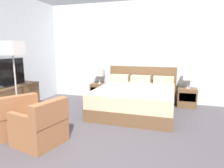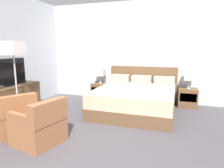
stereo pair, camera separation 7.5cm
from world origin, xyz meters
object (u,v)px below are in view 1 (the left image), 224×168
(dresser, at_px, (14,100))
(armchair_by_window, at_px, (15,119))
(bed, at_px, (135,98))
(table_lamp_right, at_px, (188,76))
(armchair_companion, at_px, (41,127))
(floor_lamp, at_px, (13,54))
(table_lamp_left, at_px, (99,72))
(tv, at_px, (8,73))
(nightstand_left, at_px, (100,91))
(nightstand_right, at_px, (187,97))

(dresser, distance_m, armchair_by_window, 1.11)
(bed, distance_m, table_lamp_right, 1.56)
(armchair_companion, xyz_separation_m, floor_lamp, (-1.11, 0.71, 1.17))
(table_lamp_left, xyz_separation_m, tv, (-1.38, -2.07, 0.18))
(bed, xyz_separation_m, table_lamp_right, (1.25, 0.77, 0.52))
(tv, bearing_deg, table_lamp_left, 56.39)
(bed, bearing_deg, nightstand_left, 148.27)
(armchair_companion, bearing_deg, nightstand_right, 50.96)
(nightstand_right, height_order, tv, tv)
(table_lamp_right, distance_m, tv, 4.40)
(armchair_by_window, distance_m, floor_lamp, 1.33)
(dresser, bearing_deg, bed, 24.47)
(dresser, xyz_separation_m, armchair_companion, (1.48, -0.99, -0.09))
(bed, height_order, nightstand_left, bed)
(dresser, bearing_deg, armchair_companion, -33.86)
(tv, height_order, floor_lamp, floor_lamp)
(nightstand_left, bearing_deg, bed, -31.73)
(table_lamp_left, height_order, floor_lamp, floor_lamp)
(armchair_by_window, bearing_deg, tv, 137.30)
(table_lamp_right, height_order, armchair_by_window, table_lamp_right)
(armchair_by_window, bearing_deg, table_lamp_left, 77.42)
(bed, height_order, table_lamp_left, bed)
(nightstand_left, distance_m, armchair_companion, 2.96)
(tv, xyz_separation_m, armchair_companion, (1.48, -0.89, -0.73))
(dresser, bearing_deg, nightstand_right, 26.92)
(table_lamp_right, bearing_deg, nightstand_right, -90.00)
(bed, xyz_separation_m, tv, (-2.63, -1.30, 0.70))
(nightstand_right, distance_m, floor_lamp, 4.34)
(table_lamp_right, distance_m, armchair_by_window, 4.21)
(nightstand_left, distance_m, armchair_by_window, 2.84)
(tv, bearing_deg, armchair_by_window, -42.70)
(bed, height_order, tv, tv)
(table_lamp_right, relative_size, armchair_companion, 0.55)
(bed, xyz_separation_m, armchair_companion, (-1.15, -2.19, -0.03))
(nightstand_right, distance_m, armchair_companion, 3.81)
(table_lamp_right, relative_size, tv, 0.46)
(table_lamp_left, relative_size, armchair_companion, 0.55)
(armchair_companion, distance_m, floor_lamp, 1.76)
(nightstand_right, height_order, armchair_by_window, armchair_by_window)
(bed, relative_size, table_lamp_left, 4.68)
(nightstand_left, bearing_deg, table_lamp_left, 90.00)
(tv, distance_m, armchair_by_window, 1.26)
(armchair_companion, bearing_deg, bed, 62.26)
(dresser, bearing_deg, armchair_by_window, -46.39)
(bed, distance_m, nightstand_left, 1.47)
(nightstand_left, relative_size, nightstand_right, 1.00)
(table_lamp_left, bearing_deg, nightstand_left, -90.00)
(bed, xyz_separation_m, floor_lamp, (-2.26, -1.48, 1.13))
(armchair_by_window, relative_size, floor_lamp, 0.56)
(bed, relative_size, armchair_by_window, 2.23)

